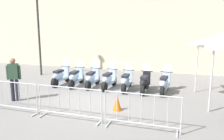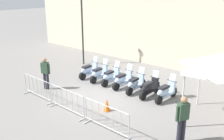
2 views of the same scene
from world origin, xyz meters
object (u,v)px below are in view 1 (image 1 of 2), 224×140
Objects in this scene: motorcycle_1 at (76,77)px; barrier_segment_2 at (141,112)px; motorcycle_6 at (164,83)px; officer_near_row_end at (14,77)px; motorcycle_0 at (61,76)px; barrier_segment_1 at (69,104)px; traffic_cone at (117,103)px; motorcycle_3 at (109,79)px; motorcycle_2 at (92,78)px; motorcycle_4 at (126,81)px; street_lamp at (38,24)px; barrier_segment_0 at (11,97)px; motorcycle_5 at (145,82)px.

barrier_segment_2 is at bearing -51.62° from motorcycle_1.
officer_near_row_end is at bearing -160.76° from motorcycle_6.
motorcycle_0 is 4.60m from barrier_segment_1.
barrier_segment_1 is 1.74m from traffic_cone.
barrier_segment_2 is (4.28, -4.45, 0.07)m from motorcycle_0.
motorcycle_3 is (1.71, -0.19, 0.00)m from motorcycle_1.
motorcycle_6 is (5.15, -0.65, 0.00)m from motorcycle_0.
traffic_cone is at bearing -59.79° from motorcycle_2.
street_lamp is (-5.62, 2.60, 2.67)m from motorcycle_4.
motorcycle_1 is 3.83m from barrier_segment_0.
officer_near_row_end is at bearing -152.03° from motorcycle_4.
motorcycle_4 is 3.90m from barrier_segment_1.
motorcycle_1 is at bearing 106.29° from barrier_segment_1.
motorcycle_5 is at bearing -23.00° from street_lamp.
motorcycle_4 is 1.72m from motorcycle_6.
barrier_segment_1 and barrier_segment_2 have the same top height.
motorcycle_2 is 4.09m from barrier_segment_0.
motorcycle_0 is at bearing 86.64° from barrier_segment_0.
motorcycle_3 is 4.47m from barrier_segment_0.
motorcycle_2 and motorcycle_4 have the same top height.
motorcycle_0 and motorcycle_1 have the same top height.
motorcycle_0 and motorcycle_4 have the same top height.
barrier_segment_2 is (3.42, -4.32, 0.07)m from motorcycle_1.
traffic_cone is at bearing -49.30° from motorcycle_1.
street_lamp is at bearing 155.15° from motorcycle_4.
motorcycle_3 is at bearing -27.12° from street_lamp.
motorcycle_6 is 6.30m from officer_near_row_end.
street_lamp is (-2.19, 2.12, 2.67)m from motorcycle_0.
motorcycle_3 is 0.99× the size of motorcycle_4.
barrier_segment_2 is (2.56, -4.24, 0.07)m from motorcycle_2.
motorcycle_5 is at bearing -8.21° from motorcycle_1.
officer_near_row_end is at bearing -134.88° from motorcycle_2.
street_lamp is (-3.05, 2.25, 2.67)m from motorcycle_1.
officer_near_row_end reaches higher than motorcycle_1.
motorcycle_2 is 0.86m from motorcycle_3.
motorcycle_3 is at bearing 81.85° from barrier_segment_1.
motorcycle_0 is at bearing 171.54° from motorcycle_1.
barrier_segment_2 is at bearing -45.44° from street_lamp.
barrier_segment_1 is (-2.25, -3.50, 0.07)m from motorcycle_5.
street_lamp is at bearing 159.31° from motorcycle_6.
traffic_cone is at bearing -73.52° from motorcycle_3.
motorcycle_1 is 0.80× the size of barrier_segment_0.
motorcycle_5 is 3.83m from barrier_segment_2.
motorcycle_3 is (2.57, -0.31, 0.00)m from motorcycle_0.
motorcycle_1 is 1.00× the size of motorcycle_4.
motorcycle_4 is at bearing 102.10° from barrier_segment_2.
motorcycle_2 is 1.00× the size of officer_near_row_end.
traffic_cone is (2.53, -2.94, -0.18)m from motorcycle_1.
motorcycle_5 is at bearing 178.38° from motorcycle_6.
motorcycle_1 is at bearing 172.23° from motorcycle_4.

